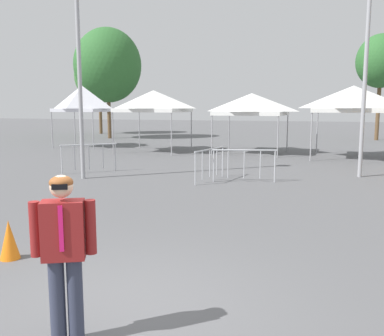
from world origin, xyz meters
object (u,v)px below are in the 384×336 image
object	(u,v)px
canopy_tent_right_of_center	(353,99)
tree_behind_tents_right	(99,76)
person_foreground	(64,248)
tree_behind_tents_center	(108,65)
light_pole_opposite_side	(78,36)
crowd_barrier_mid_lot	(89,153)
crowd_barrier_by_lift	(210,158)
light_pole_near_lift	(368,21)
canopy_tent_behind_center	(82,99)
crowd_barrier_near_person	(244,159)
canopy_tent_far_left	(252,104)
canopy_tent_left_of_center	(154,101)
tree_behind_tents_left	(381,61)
traffic_cone_near_barrier	(9,240)

from	to	relation	value
canopy_tent_right_of_center	tree_behind_tents_right	size ratio (longest dim) A/B	0.49
person_foreground	tree_behind_tents_center	world-z (taller)	tree_behind_tents_center
light_pole_opposite_side	tree_behind_tents_right	world-z (taller)	light_pole_opposite_side
crowd_barrier_mid_lot	crowd_barrier_by_lift	world-z (taller)	same
crowd_barrier_mid_lot	crowd_barrier_by_lift	bearing A→B (deg)	-4.06
light_pole_near_lift	crowd_barrier_mid_lot	size ratio (longest dim) A/B	5.91
canopy_tent_right_of_center	crowd_barrier_by_lift	xyz separation A→B (m)	(-4.84, -7.95, -2.05)
canopy_tent_behind_center	light_pole_opposite_side	bearing A→B (deg)	-58.49
person_foreground	crowd_barrier_by_lift	size ratio (longest dim) A/B	0.86
light_pole_near_lift	tree_behind_tents_right	size ratio (longest dim) A/B	1.23
canopy_tent_behind_center	crowd_barrier_near_person	distance (m)	15.18
canopy_tent_far_left	tree_behind_tents_right	size ratio (longest dim) A/B	0.48
canopy_tent_right_of_center	canopy_tent_far_left	bearing A→B (deg)	167.64
canopy_tent_left_of_center	tree_behind_tents_center	bearing A→B (deg)	131.39
crowd_barrier_near_person	tree_behind_tents_left	bearing A→B (deg)	73.16
light_pole_opposite_side	crowd_barrier_near_person	size ratio (longest dim) A/B	4.09
person_foreground	crowd_barrier_mid_lot	size ratio (longest dim) A/B	1.11
canopy_tent_left_of_center	tree_behind_tents_left	bearing A→B (deg)	44.09
light_pole_near_lift	tree_behind_tents_left	distance (m)	18.28
person_foreground	crowd_barrier_mid_lot	world-z (taller)	person_foreground
person_foreground	tree_behind_tents_center	xyz separation A→B (m)	(-13.58, 26.11, 4.55)
tree_behind_tents_left	crowd_barrier_near_person	distance (m)	21.81
light_pole_near_lift	canopy_tent_left_of_center	bearing A→B (deg)	150.24
crowd_barrier_mid_lot	light_pole_near_lift	bearing A→B (deg)	11.48
tree_behind_tents_left	crowd_barrier_mid_lot	distance (m)	23.93
light_pole_opposite_side	canopy_tent_right_of_center	bearing A→B (deg)	44.21
light_pole_near_lift	crowd_barrier_mid_lot	xyz separation A→B (m)	(-9.61, -1.95, -4.55)
crowd_barrier_mid_lot	crowd_barrier_by_lift	xyz separation A→B (m)	(4.77, -0.34, 0.00)
canopy_tent_right_of_center	light_pole_near_lift	world-z (taller)	light_pole_near_lift
tree_behind_tents_right	canopy_tent_right_of_center	bearing A→B (deg)	-32.29
crowd_barrier_by_lift	light_pole_opposite_side	bearing A→B (deg)	-167.96
canopy_tent_behind_center	tree_behind_tents_center	distance (m)	7.47
canopy_tent_right_of_center	light_pole_opposite_side	size ratio (longest dim) A/B	0.45
person_foreground	canopy_tent_far_left	bearing A→B (deg)	93.80
canopy_tent_behind_center	traffic_cone_near_barrier	distance (m)	20.06
light_pole_near_lift	crowd_barrier_mid_lot	world-z (taller)	light_pole_near_lift
tree_behind_tents_center	tree_behind_tents_left	world-z (taller)	tree_behind_tents_center
canopy_tent_behind_center	crowd_barrier_near_person	world-z (taller)	canopy_tent_behind_center
canopy_tent_left_of_center	crowd_barrier_by_lift	world-z (taller)	canopy_tent_left_of_center
tree_behind_tents_left	tree_behind_tents_right	bearing A→B (deg)	178.25
canopy_tent_right_of_center	light_pole_opposite_side	bearing A→B (deg)	-135.79
canopy_tent_far_left	tree_behind_tents_center	size ratio (longest dim) A/B	0.44
tree_behind_tents_center	tree_behind_tents_right	xyz separation A→B (m)	(-3.55, 4.95, -0.37)
light_pole_near_lift	light_pole_opposite_side	size ratio (longest dim) A/B	1.13
tree_behind_tents_right	traffic_cone_near_barrier	distance (m)	33.11
canopy_tent_left_of_center	canopy_tent_behind_center	bearing A→B (deg)	166.07
canopy_tent_behind_center	crowd_barrier_by_lift	size ratio (longest dim) A/B	1.81
canopy_tent_left_of_center	traffic_cone_near_barrier	size ratio (longest dim) A/B	5.41
canopy_tent_behind_center	canopy_tent_far_left	bearing A→B (deg)	-2.15
tree_behind_tents_left	crowd_barrier_near_person	bearing A→B (deg)	-106.84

